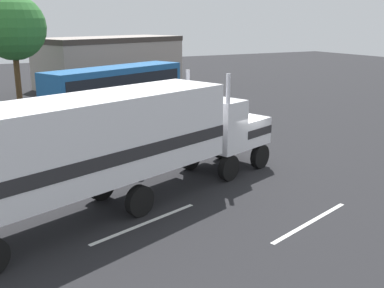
# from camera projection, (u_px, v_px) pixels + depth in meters

# --- Properties ---
(ground_plane) EXTENTS (120.00, 120.00, 0.00)m
(ground_plane) POSITION_uv_depth(u_px,v_px,m) (234.00, 169.00, 20.95)
(ground_plane) COLOR #232326
(lane_stripe_near) EXTENTS (4.24, 1.48, 0.01)m
(lane_stripe_near) POSITION_uv_depth(u_px,v_px,m) (145.00, 223.00, 15.32)
(lane_stripe_near) COLOR silver
(lane_stripe_near) RESTS_ON ground_plane
(lane_stripe_mid) EXTENTS (4.25, 1.44, 0.01)m
(lane_stripe_mid) POSITION_uv_depth(u_px,v_px,m) (311.00, 222.00, 15.40)
(lane_stripe_mid) COLOR silver
(lane_stripe_mid) RESTS_ON ground_plane
(semi_truck) EXTENTS (14.16, 7.14, 4.50)m
(semi_truck) POSITION_uv_depth(u_px,v_px,m) (119.00, 139.00, 16.07)
(semi_truck) COLOR white
(semi_truck) RESTS_ON ground_plane
(person_bystander) EXTENTS (0.42, 0.48, 1.63)m
(person_bystander) POSITION_uv_depth(u_px,v_px,m) (141.00, 155.00, 19.93)
(person_bystander) COLOR #2D3347
(person_bystander) RESTS_ON ground_plane
(parked_bus) EXTENTS (11.09, 6.77, 3.40)m
(parked_bus) POSITION_uv_depth(u_px,v_px,m) (116.00, 86.00, 32.13)
(parked_bus) COLOR #1E5999
(parked_bus) RESTS_ON ground_plane
(tree_center) EXTENTS (4.98, 4.98, 8.50)m
(tree_center) POSITION_uv_depth(u_px,v_px,m) (13.00, 28.00, 34.78)
(tree_center) COLOR brown
(tree_center) RESTS_ON ground_plane
(building_backdrop) EXTENTS (16.03, 10.70, 4.89)m
(building_backdrop) POSITION_uv_depth(u_px,v_px,m) (111.00, 59.00, 46.91)
(building_backdrop) COLOR #9E938C
(building_backdrop) RESTS_ON ground_plane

